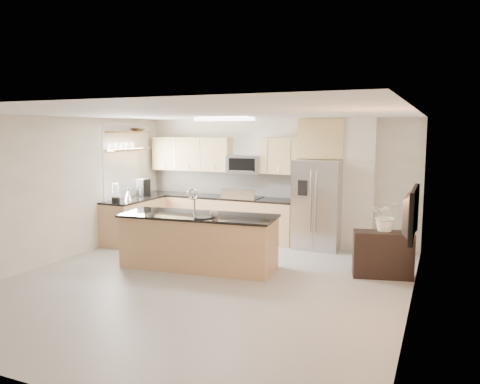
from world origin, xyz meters
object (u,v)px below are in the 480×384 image
at_px(credenza, 383,254).
at_px(television, 404,212).
at_px(blender, 116,194).
at_px(refrigerator, 318,204).
at_px(cup, 214,214).
at_px(microwave, 245,164).
at_px(platter, 203,217).
at_px(flower_vase, 387,208).
at_px(bowl, 138,129).
at_px(range, 243,218).
at_px(kettle, 128,195).
at_px(island, 199,241).
at_px(coffee_maker, 143,188).

bearing_deg(credenza, television, -89.60).
distance_m(blender, television, 5.78).
bearing_deg(refrigerator, cup, -118.47).
distance_m(microwave, platter, 2.66).
bearing_deg(platter, cup, 49.76).
distance_m(credenza, platter, 2.97).
bearing_deg(flower_vase, refrigerator, 136.44).
bearing_deg(refrigerator, bowl, -172.26).
bearing_deg(credenza, flower_vase, 48.10).
xyz_separation_m(credenza, television, (0.42, -1.62, 0.98)).
height_order(refrigerator, cup, refrigerator).
xyz_separation_m(range, platter, (0.33, -2.42, 0.46)).
relative_size(microwave, cup, 5.74).
relative_size(cup, flower_vase, 0.17).
relative_size(refrigerator, television, 1.65).
xyz_separation_m(credenza, bowl, (-5.34, 0.92, 2.01)).
bearing_deg(microwave, kettle, -144.94).
relative_size(platter, blender, 0.87).
relative_size(island, platter, 8.29).
height_order(credenza, bowl, bowl).
relative_size(platter, coffee_maker, 0.88).
xyz_separation_m(microwave, television, (3.51, -3.24, -0.28)).
distance_m(range, bowl, 3.01).
xyz_separation_m(range, coffee_maker, (-2.10, -0.67, 0.63)).
relative_size(microwave, coffee_maker, 2.01).
bearing_deg(television, flower_vase, 12.90).
height_order(range, flower_vase, flower_vase).
height_order(cup, coffee_maker, coffee_maker).
height_order(island, blender, island).
xyz_separation_m(island, cup, (0.34, -0.08, 0.51)).
height_order(island, kettle, island).
bearing_deg(kettle, cup, -21.51).
distance_m(range, kettle, 2.47).
xyz_separation_m(microwave, kettle, (-2.02, -1.42, -0.60)).
distance_m(island, kettle, 2.39).
distance_m(blender, flower_vase, 5.20).
bearing_deg(range, blender, -141.63).
xyz_separation_m(refrigerator, platter, (-1.33, -2.38, 0.04)).
bearing_deg(flower_vase, cup, -162.68).
bearing_deg(island, kettle, 151.18).
bearing_deg(refrigerator, platter, -119.31).
height_order(refrigerator, island, refrigerator).
xyz_separation_m(range, flower_vase, (3.12, -1.44, 0.66)).
bearing_deg(coffee_maker, island, -34.65).
height_order(refrigerator, flower_vase, refrigerator).
xyz_separation_m(microwave, refrigerator, (1.66, -0.17, -0.74)).
bearing_deg(coffee_maker, television, -23.63).
bearing_deg(island, coffee_maker, 139.32).
xyz_separation_m(blender, bowl, (-0.18, 1.06, 1.30)).
relative_size(credenza, coffee_maker, 2.46).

